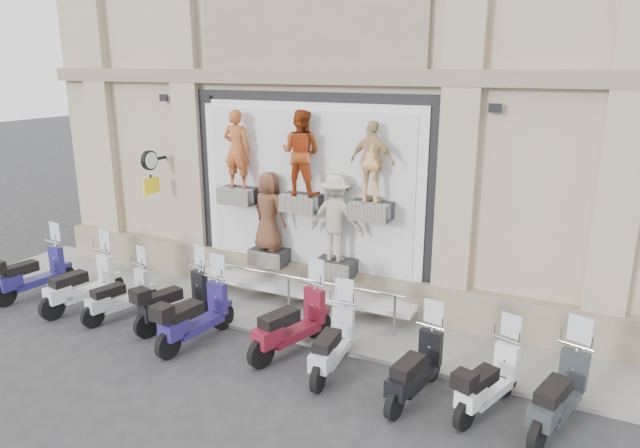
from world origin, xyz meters
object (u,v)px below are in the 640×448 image
Objects in this scene: scooter_j at (561,380)px; scooter_c at (119,286)px; scooter_a at (32,263)px; scooter_d at (175,290)px; guard_rail at (289,296)px; scooter_b at (81,273)px; clock_sign_bracket at (150,167)px; scooter_f at (291,311)px; scooter_h at (416,357)px; scooter_i at (490,369)px; scooter_e at (195,304)px; scooter_g at (333,332)px.

scooter_c is at bearing -164.94° from scooter_j.
scooter_d is (3.93, 0.19, -0.02)m from scooter_a.
scooter_b is at bearing -159.45° from guard_rail.
guard_rail is 4.57m from clock_sign_bracket.
clock_sign_bracket is at bearing 173.16° from guard_rail.
scooter_d is 0.94× the size of scooter_f.
scooter_d reaches higher than scooter_h.
clock_sign_bracket is 5.40m from scooter_f.
scooter_b reaches higher than scooter_i.
scooter_a is at bearing -161.40° from scooter_f.
clock_sign_bracket is 0.52× the size of scooter_e.
scooter_e reaches higher than guard_rail.
scooter_d reaches higher than guard_rail.
scooter_b is 9.50m from scooter_j.
scooter_b is at bearing -176.65° from scooter_e.
guard_rail is at bearing 160.51° from scooter_h.
clock_sign_bracket is 0.57× the size of scooter_h.
scooter_f is 4.53m from scooter_j.
scooter_g is at bearing -161.38° from scooter_i.
scooter_e reaches higher than scooter_g.
clock_sign_bracket is 4.19m from scooter_e.
scooter_a is (-5.73, -1.56, 0.33)m from guard_rail.
guard_rail is 3.71m from scooter_h.
scooter_c is (2.61, 0.00, -0.09)m from scooter_a.
scooter_d reaches higher than scooter_c.
guard_rail is 4.64m from scooter_i.
scooter_d is 1.06× the size of scooter_h.
scooter_e is 2.74m from scooter_g.
scooter_h is at bearing -153.01° from scooter_i.
scooter_e is 1.07× the size of scooter_g.
guard_rail is 2.28m from scooter_d.
scooter_a is (-1.83, -2.03, -2.01)m from clock_sign_bracket.
scooter_f is at bearing 9.28° from scooter_a.
scooter_h is (5.05, -0.41, -0.04)m from scooter_d.
scooter_c is 0.95× the size of scooter_g.
scooter_e reaches higher than scooter_i.
scooter_i is at bearing 13.95° from scooter_d.
scooter_b is 3.21m from scooter_e.
scooter_a is 7.47m from scooter_g.
scooter_h is (6.36, -0.22, 0.02)m from scooter_c.
scooter_j is at bearing 12.87° from scooter_f.
clock_sign_bracket is at bearing 91.39° from scooter_b.
scooter_b is (1.54, -0.01, 0.01)m from scooter_a.
scooter_d is at bearing 22.75° from scooter_c.
guard_rail is at bearing 132.39° from scooter_g.
scooter_d reaches higher than scooter_i.
scooter_f reaches higher than scooter_h.
scooter_g is (3.55, -0.24, -0.03)m from scooter_d.
guard_rail is 2.82× the size of scooter_h.
scooter_c is at bearing -155.43° from scooter_d.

